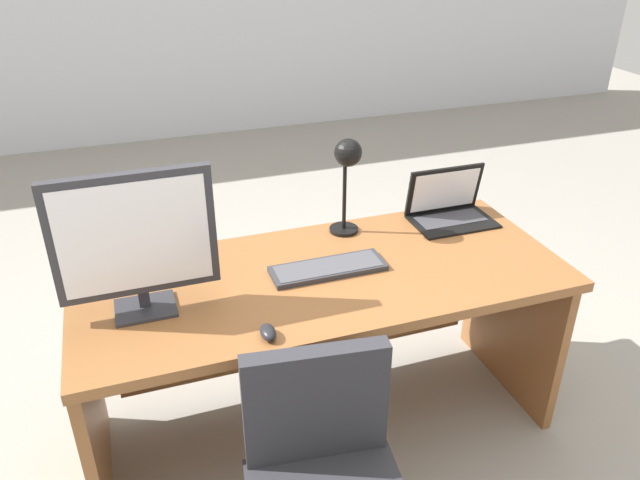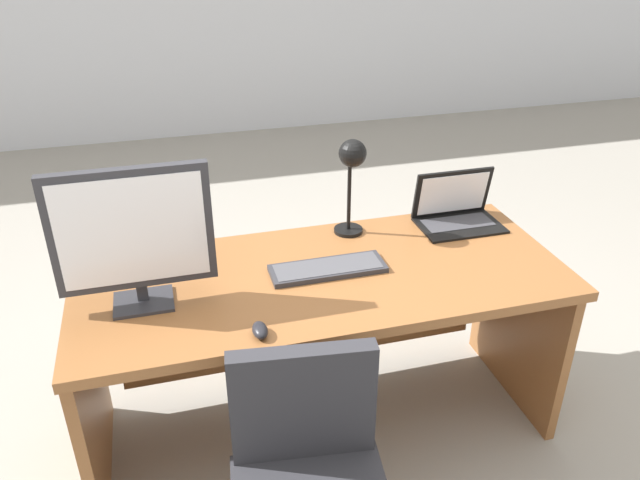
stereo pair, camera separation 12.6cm
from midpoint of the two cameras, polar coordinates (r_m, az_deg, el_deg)
The scene contains 7 objects.
ground at distance 3.94m, azimuth -4.72°, elevation -1.51°, with size 12.00×12.00×0.00m, color gray.
desk at distance 2.45m, azimuth 1.41°, elevation -6.67°, with size 1.82×0.76×0.76m.
monitor at distance 2.06m, azimuth -15.20°, elevation 0.58°, with size 0.52×0.16×0.50m.
laptop at distance 2.72m, azimuth 13.66°, elevation 2.97°, with size 0.35×0.23×0.22m.
keyboard at distance 2.31m, azimuth 2.28°, elevation -2.66°, with size 0.43×0.14×0.02m.
mouse at distance 1.98m, azimuth -3.72°, elevation -8.32°, with size 0.05×0.09×0.04m.
desk_lamp at distance 2.45m, azimuth 4.43°, elevation 6.76°, with size 0.12×0.14×0.41m.
Camera 2 is at (-0.53, -1.89, 1.96)m, focal length 34.78 mm.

